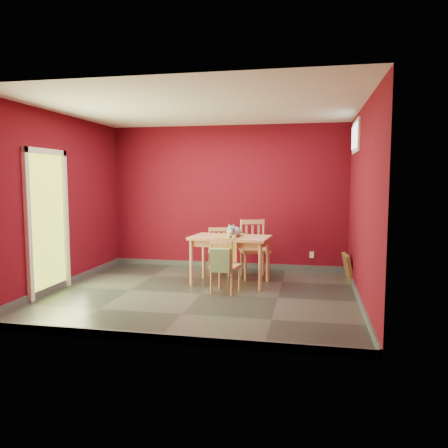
% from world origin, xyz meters
% --- Properties ---
extents(ground, '(4.50, 4.50, 0.00)m').
position_xyz_m(ground, '(0.00, 0.00, 0.00)').
color(ground, '#2D342D').
rests_on(ground, ground).
extents(room_shell, '(4.50, 4.50, 4.50)m').
position_xyz_m(room_shell, '(0.00, 0.00, 0.05)').
color(room_shell, '#5A0915').
rests_on(room_shell, ground).
extents(doorway, '(0.06, 1.01, 2.13)m').
position_xyz_m(doorway, '(-2.23, -0.40, 1.12)').
color(doorway, '#B7D838').
rests_on(doorway, ground).
extents(window, '(0.05, 0.90, 0.50)m').
position_xyz_m(window, '(2.23, 1.00, 2.35)').
color(window, white).
rests_on(window, room_shell).
extents(outlet_plate, '(0.08, 0.02, 0.12)m').
position_xyz_m(outlet_plate, '(1.60, 1.99, 0.30)').
color(outlet_plate, silver).
rests_on(outlet_plate, room_shell).
extents(dining_table, '(1.30, 0.83, 0.78)m').
position_xyz_m(dining_table, '(0.30, 0.71, 0.68)').
color(dining_table, tan).
rests_on(dining_table, ground).
extents(table_runner, '(0.40, 0.74, 0.36)m').
position_xyz_m(table_runner, '(0.30, 0.59, 0.72)').
color(table_runner, '#AC822C').
rests_on(table_runner, dining_table).
extents(chair_far_left, '(0.47, 0.47, 0.83)m').
position_xyz_m(chair_far_left, '(-0.02, 1.37, 0.42)').
color(chair_far_left, tan).
rests_on(chair_far_left, ground).
extents(chair_far_right, '(0.59, 0.59, 0.99)m').
position_xyz_m(chair_far_right, '(0.62, 1.26, 0.51)').
color(chair_far_right, tan).
rests_on(chair_far_right, ground).
extents(chair_near, '(0.44, 0.44, 0.81)m').
position_xyz_m(chair_near, '(0.32, 0.14, 0.42)').
color(chair_near, tan).
rests_on(chair_near, ground).
extents(tote_bag, '(0.29, 0.18, 0.41)m').
position_xyz_m(tote_bag, '(0.30, -0.06, 0.52)').
color(tote_bag, '#7AA96E').
rests_on(tote_bag, chair_near).
extents(cat, '(0.30, 0.50, 0.24)m').
position_xyz_m(cat, '(0.36, 0.66, 0.89)').
color(cat, slate).
rests_on(cat, table_runner).
extents(picture_frame, '(0.20, 0.47, 0.46)m').
position_xyz_m(picture_frame, '(2.19, 1.26, 0.23)').
color(picture_frame, brown).
rests_on(picture_frame, ground).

